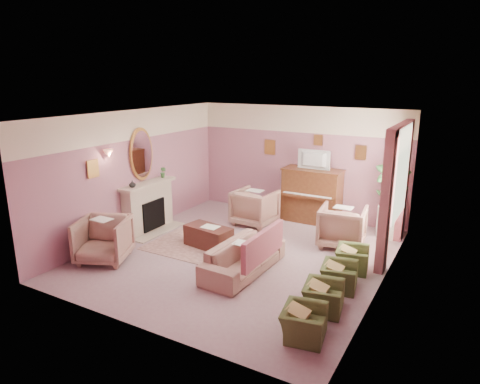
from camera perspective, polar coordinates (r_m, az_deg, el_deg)
The scene contains 48 objects.
floor at distance 8.77m, azimuth 0.11°, elevation -8.33°, with size 5.50×6.00×0.01m, color #A48088.
ceiling at distance 8.08m, azimuth 0.11°, elevation 10.20°, with size 5.50×6.00×0.01m, color silver.
wall_back at distance 10.96m, azimuth 7.84°, elevation 3.99°, with size 5.50×0.02×2.80m, color gray.
wall_front at distance 6.01m, azimuth -14.15°, elevation -5.76°, with size 5.50×0.02×2.80m, color gray.
wall_left at distance 9.92m, azimuth -13.88°, elevation 2.50°, with size 0.02×6.00×2.80m, color gray.
wall_right at distance 7.42m, azimuth 18.97°, elevation -2.12°, with size 0.02×6.00×2.80m, color gray.
picture_rail_band at distance 10.80m, azimuth 8.03°, elevation 9.58°, with size 5.50×0.01×0.65m, color #FDEACA.
stripe_panel at distance 8.74m, azimuth 20.34°, elevation -1.90°, with size 0.01×3.00×2.15m, color #A5B395.
fireplace_surround at distance 10.17m, azimuth -12.16°, elevation -2.04°, with size 0.30×1.40×1.10m, color #C3AE95.
fireplace_inset at distance 10.15m, azimuth -11.68°, elevation -2.94°, with size 0.18×0.72×0.68m, color black.
fire_ember at distance 10.18m, azimuth -11.46°, elevation -3.93°, with size 0.06×0.54×0.10m, color #FF1F03.
mantel_shelf at distance 10.00m, azimuth -12.21°, elevation 1.05°, with size 0.40×1.55×0.07m, color #C3AE95.
hearth at distance 10.21m, azimuth -11.14°, elevation -5.10°, with size 0.55×1.50×0.02m, color #C3AE95.
mirror_frame at distance 9.95m, azimuth -13.03°, elevation 4.95°, with size 0.04×0.72×1.20m, color #BD8840.
mirror_glass at distance 9.94m, azimuth -12.92°, elevation 4.94°, with size 0.01×0.60×1.06m, color white.
sconce_shade at distance 9.13m, azimuth -17.15°, elevation 4.92°, with size 0.20×0.20×0.16m, color #E68663.
piano at distance 10.67m, azimuth 9.55°, elevation -0.53°, with size 1.40×0.60×1.30m, color #552C17.
piano_keyshelf at distance 10.34m, azimuth 8.89°, elevation -0.62°, with size 1.30×0.12×0.06m, color #552C17.
piano_keys at distance 10.33m, azimuth 8.90°, elevation -0.40°, with size 1.20×0.08×0.02m, color white.
piano_top at distance 10.52m, azimuth 9.70°, elevation 2.93°, with size 1.45×0.65×0.04m, color #552C17.
television at distance 10.41m, azimuth 9.68°, elevation 4.44°, with size 0.80×0.12×0.48m, color black.
print_back_left at distance 11.19m, azimuth 4.00°, elevation 5.98°, with size 0.30×0.03×0.38m, color #BD8840.
print_back_right at distance 10.40m, azimuth 15.81°, elevation 5.08°, with size 0.26×0.03×0.34m, color #BD8840.
print_back_mid at distance 10.66m, azimuth 10.39°, elevation 6.83°, with size 0.22×0.03×0.26m, color #BD8840.
print_left_wall at distance 9.01m, azimuth -19.02°, elevation 2.95°, with size 0.03×0.28×0.36m, color #BD8840.
window_blind at distance 8.84m, azimuth 20.76°, elevation 2.43°, with size 0.03×1.40×1.80m, color silver.
curtain_left at distance 8.06m, azimuth 18.87°, elevation -1.50°, with size 0.16×0.34×2.60m, color #A94E5B.
curtain_right at distance 9.82m, azimuth 20.95°, elevation 1.21°, with size 0.16×0.34×2.60m, color #A94E5B.
pelmet at distance 8.72m, azimuth 20.76°, elevation 8.01°, with size 0.16×2.20×0.16m, color #A94E5B.
mantel_plant at distance 10.36m, azimuth -10.21°, elevation 2.61°, with size 0.16×0.16×0.28m, color #3E7E3B.
mantel_vase at distance 9.61m, azimuth -14.16°, elevation 1.04°, with size 0.16×0.16×0.16m, color #FDEACA.
area_rug at distance 9.20m, azimuth -4.02°, elevation -7.19°, with size 2.50×1.80×0.01m, color #AA7B6F.
coffee_table at distance 9.10m, azimuth -4.22°, elevation -5.96°, with size 1.00×0.50×0.45m, color #431E17.
table_paper at distance 8.99m, azimuth -3.98°, elevation -4.65°, with size 0.35×0.28×0.01m, color white.
sofa at distance 7.91m, azimuth 0.50°, elevation -7.97°, with size 0.65×1.94×0.78m, color #A67A68.
sofa_throw at distance 7.66m, azimuth 3.14°, elevation -7.10°, with size 0.10×1.47×0.54m, color #A94E5B.
floral_armchair_left at distance 10.35m, azimuth 1.99°, elevation -1.80°, with size 0.92×0.92×0.96m, color #A67A68.
floral_armchair_right at distance 9.30m, azimuth 13.49°, elevation -4.22°, with size 0.92×0.92×0.96m, color #A67A68.
floral_armchair_front at distance 8.74m, azimuth -17.77°, elevation -5.81°, with size 0.92×0.92×0.96m, color #A67A68.
olive_chair_a at distance 6.19m, azimuth 8.52°, elevation -16.28°, with size 0.47×0.67×0.58m, color #4C5A2B.
olive_chair_b at distance 6.86m, azimuth 11.07°, elevation -13.03°, with size 0.47×0.67×0.58m, color #4C5A2B.
olive_chair_c at distance 7.57m, azimuth 13.10°, elevation -10.36°, with size 0.47×0.67×0.58m, color #4C5A2B.
olive_chair_d at distance 8.29m, azimuth 14.75°, elevation -8.14°, with size 0.47×0.67×0.58m, color #4C5A2B.
side_table at distance 10.14m, azimuth 19.20°, elevation -3.80°, with size 0.52×0.52×0.70m, color white.
side_plant_big at distance 10.00m, azimuth 19.46°, elevation -0.97°, with size 0.30×0.30×0.34m, color #3E7E3B.
side_plant_small at distance 9.89m, azimuth 20.02°, elevation -1.37°, with size 0.16×0.16×0.28m, color #3E7E3B.
palm_pot at distance 10.17m, azimuth 19.02°, elevation -4.80°, with size 0.34×0.34×0.34m, color #A64F2D.
palm_plant at distance 9.92m, azimuth 19.46°, elevation 0.04°, with size 0.76×0.76×1.44m, color #3E7E3B.
Camera 1 is at (3.95, -7.01, 3.50)m, focal length 32.00 mm.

